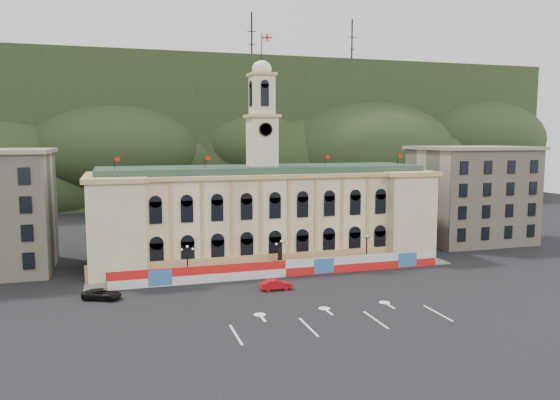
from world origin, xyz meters
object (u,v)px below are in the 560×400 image
object	(u,v)px
lamp_center	(281,253)
red_sedan	(276,284)
black_suv	(102,294)
statue	(280,264)

from	to	relation	value
lamp_center	red_sedan	bearing A→B (deg)	-111.93
lamp_center	black_suv	distance (m)	26.34
statue	red_sedan	world-z (taller)	statue
lamp_center	black_suv	world-z (taller)	lamp_center
red_sedan	black_suv	distance (m)	22.38
black_suv	red_sedan	bearing A→B (deg)	-71.57
statue	black_suv	distance (m)	26.49
statue	lamp_center	bearing A→B (deg)	-90.00
red_sedan	black_suv	bearing A→B (deg)	84.62
lamp_center	statue	bearing A→B (deg)	90.00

